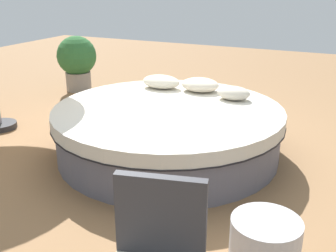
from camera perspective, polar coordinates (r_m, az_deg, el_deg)
The scene contains 7 objects.
ground_plane at distance 4.84m, azimuth 0.00°, elevation -3.87°, with size 16.00×16.00×0.00m, color olive.
round_bed at distance 4.73m, azimuth 0.00°, elevation -0.58°, with size 2.67×2.67×0.58m.
throw_pillow_0 at distance 4.97m, azimuth 9.31°, elevation 4.65°, with size 0.41×0.29×0.17m, color beige.
throw_pillow_1 at distance 5.29m, azimuth 4.60°, elevation 5.88°, with size 0.50×0.39×0.18m, color beige.
throw_pillow_2 at distance 5.43m, azimuth -0.99°, elevation 6.32°, with size 0.53×0.34×0.18m, color beige.
planter at distance 7.63m, azimuth -12.84°, elevation 9.16°, with size 0.72×0.72×1.01m.
side_table at distance 2.95m, azimuth 13.51°, elevation -16.79°, with size 0.48×0.48×0.47m, color #B7B7BC.
Camera 1 is at (-1.88, 3.99, 1.98)m, focal length 42.81 mm.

